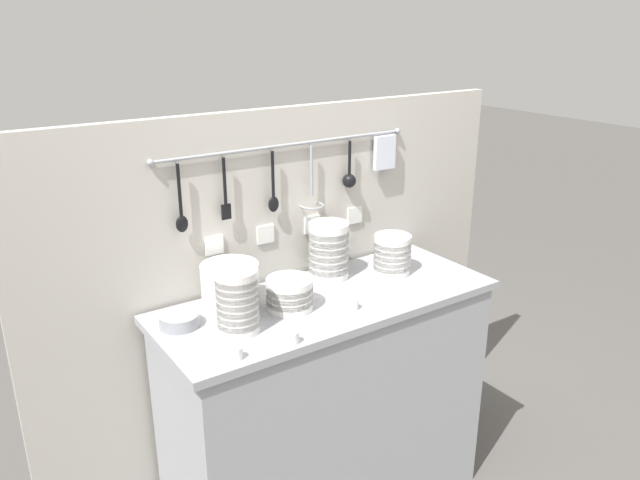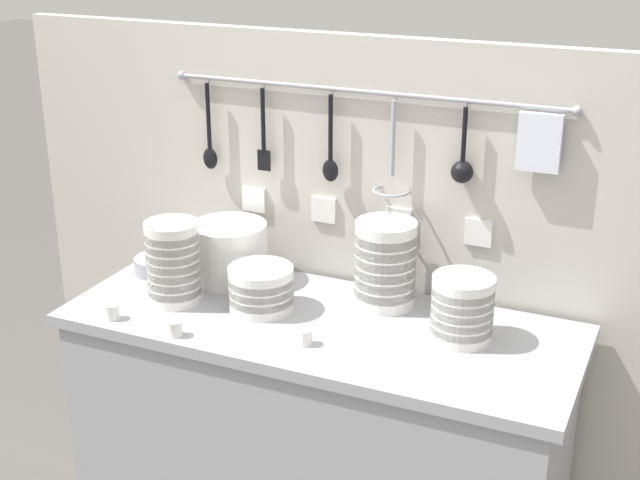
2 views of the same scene
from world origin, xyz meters
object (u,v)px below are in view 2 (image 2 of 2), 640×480
at_px(cup_mid_row, 471,312).
at_px(plate_stack, 230,252).
at_px(bowl_stack_short_front, 462,308).
at_px(steel_mixing_bowl, 158,265).
at_px(bowl_stack_tall_left, 261,288).
at_px(cup_back_left, 112,312).
at_px(cup_edge_far, 305,337).
at_px(bowl_stack_back_corner, 385,264).
at_px(bowl_stack_nested_right, 173,262).
at_px(cup_edge_near, 175,328).

bearing_deg(cup_mid_row, plate_stack, -177.80).
xyz_separation_m(bowl_stack_short_front, steel_mixing_bowl, (-0.88, 0.05, -0.06)).
bearing_deg(bowl_stack_tall_left, cup_back_left, -146.74).
bearing_deg(cup_edge_far, bowl_stack_tall_left, 144.17).
bearing_deg(bowl_stack_tall_left, cup_edge_far, -35.83).
distance_m(steel_mixing_bowl, cup_edge_far, 0.60).
bearing_deg(cup_mid_row, bowl_stack_short_front, -87.10).
height_order(bowl_stack_back_corner, plate_stack, bowl_stack_back_corner).
distance_m(bowl_stack_back_corner, cup_mid_row, 0.25).
bearing_deg(steel_mixing_bowl, bowl_stack_nested_right, -44.15).
xyz_separation_m(bowl_stack_nested_right, cup_back_left, (-0.09, -0.15, -0.09)).
bearing_deg(bowl_stack_short_front, plate_stack, 172.79).
xyz_separation_m(bowl_stack_back_corner, bowl_stack_nested_right, (-0.50, -0.20, -0.00)).
distance_m(bowl_stack_tall_left, steel_mixing_bowl, 0.39).
bearing_deg(bowl_stack_nested_right, bowl_stack_short_front, 7.38).
bearing_deg(bowl_stack_nested_right, steel_mixing_bowl, 135.85).
bearing_deg(bowl_stack_short_front, cup_mid_row, 92.90).
height_order(bowl_stack_tall_left, steel_mixing_bowl, bowl_stack_tall_left).
bearing_deg(cup_edge_far, bowl_stack_back_corner, 71.93).
bearing_deg(steel_mixing_bowl, cup_edge_near, -50.77).
relative_size(bowl_stack_tall_left, plate_stack, 0.81).
xyz_separation_m(cup_edge_near, cup_mid_row, (0.62, 0.37, 0.00)).
bearing_deg(bowl_stack_nested_right, cup_edge_near, -57.60).
height_order(bowl_stack_short_front, cup_edge_far, bowl_stack_short_front).
relative_size(cup_edge_far, cup_mid_row, 1.00).
distance_m(bowl_stack_tall_left, bowl_stack_short_front, 0.51).
bearing_deg(bowl_stack_tall_left, steel_mixing_bowl, 166.04).
relative_size(bowl_stack_nested_right, cup_edge_near, 5.53).
relative_size(bowl_stack_back_corner, cup_edge_near, 5.72).
xyz_separation_m(bowl_stack_nested_right, cup_edge_far, (0.41, -0.08, -0.09)).
relative_size(plate_stack, cup_edge_near, 5.20).
distance_m(bowl_stack_tall_left, bowl_stack_nested_right, 0.24).
distance_m(plate_stack, cup_mid_row, 0.67).
bearing_deg(steel_mixing_bowl, cup_mid_row, 4.11).
distance_m(bowl_stack_tall_left, cup_edge_far, 0.23).
relative_size(bowl_stack_short_front, cup_mid_row, 4.07).
xyz_separation_m(bowl_stack_tall_left, bowl_stack_short_front, (0.51, 0.05, 0.02)).
bearing_deg(cup_back_left, bowl_stack_nested_right, 60.93).
distance_m(bowl_stack_short_front, cup_back_left, 0.86).
distance_m(bowl_stack_tall_left, plate_stack, 0.21).
xyz_separation_m(plate_stack, cup_mid_row, (0.67, 0.03, -0.06)).
bearing_deg(cup_edge_near, plate_stack, 97.20).
distance_m(bowl_stack_nested_right, cup_back_left, 0.20).
bearing_deg(cup_edge_near, steel_mixing_bowl, 129.23).
xyz_separation_m(bowl_stack_short_front, cup_mid_row, (-0.01, 0.11, -0.06)).
xyz_separation_m(bowl_stack_tall_left, cup_back_left, (-0.31, -0.20, -0.04)).
bearing_deg(bowl_stack_short_front, steel_mixing_bowl, 176.90).
relative_size(cup_back_left, cup_mid_row, 1.00).
xyz_separation_m(bowl_stack_short_front, cup_edge_far, (-0.33, -0.18, -0.06)).
bearing_deg(bowl_stack_back_corner, plate_stack, -176.87).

